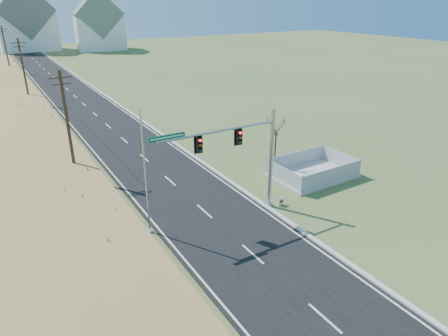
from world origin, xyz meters
TOP-DOWN VIEW (x-y plane):
  - ground at (0.00, 0.00)m, footprint 260.00×260.00m
  - road at (0.00, 50.00)m, footprint 8.00×180.00m
  - curb at (4.15, 50.00)m, footprint 0.30×180.00m
  - utility_pole_near at (-6.50, 15.00)m, footprint 1.80×0.26m
  - utility_pole_mid at (-6.50, 45.00)m, footprint 1.80×0.26m
  - utility_pole_far at (-6.50, 75.00)m, footprint 1.80×0.26m
  - condo_n at (2.00, 112.00)m, footprint 15.27×10.20m
  - condo_ne at (20.00, 104.00)m, footprint 14.12×10.51m
  - traffic_signal_mast at (2.63, 2.42)m, footprint 9.11×0.62m
  - fence_enclosure at (10.81, 4.70)m, footprint 6.88×4.76m
  - open_sign at (5.31, 2.00)m, footprint 0.51×0.14m
  - flagpole at (-4.30, 3.48)m, footprint 0.37×0.37m
  - bare_tree at (8.96, 7.56)m, footprint 1.93×1.93m

SIDE VIEW (x-z plane):
  - ground at x=0.00m, z-range 0.00..0.00m
  - road at x=0.00m, z-range 0.00..0.06m
  - curb at x=4.15m, z-range 0.00..0.18m
  - fence_enclosure at x=10.81m, z-range -0.48..1.08m
  - open_sign at x=5.31m, z-range 0.02..0.65m
  - flagpole at x=-4.30m, z-range -0.83..7.36m
  - bare_tree at x=8.96m, z-range 1.57..6.68m
  - traffic_signal_mast at x=2.63m, z-range 0.82..8.07m
  - utility_pole_near at x=-6.50m, z-range 0.18..9.18m
  - utility_pole_mid at x=-6.50m, z-range 0.18..9.18m
  - utility_pole_far at x=-6.50m, z-range 0.18..9.18m
  - condo_ne at x=20.00m, z-range -1.42..15.10m
  - condo_n at x=2.00m, z-range -1.66..16.88m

